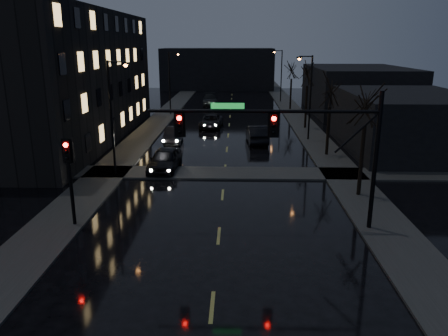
# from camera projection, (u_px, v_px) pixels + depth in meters

# --- Properties ---
(sidewalk_left) EXTENTS (3.00, 140.00, 0.12)m
(sidewalk_left) POSITION_uv_depth(u_px,v_px,m) (151.00, 129.00, 47.59)
(sidewalk_left) COLOR #2D2D2B
(sidewalk_left) RESTS_ON ground
(sidewalk_right) EXTENTS (3.00, 140.00, 0.12)m
(sidewalk_right) POSITION_uv_depth(u_px,v_px,m) (307.00, 130.00, 47.12)
(sidewalk_right) COLOR #2D2D2B
(sidewalk_right) RESTS_ON ground
(sidewalk_cross) EXTENTS (40.00, 3.00, 0.12)m
(sidewalk_cross) POSITION_uv_depth(u_px,v_px,m) (225.00, 173.00, 31.51)
(sidewalk_cross) COLOR #2D2D2B
(sidewalk_cross) RESTS_ON ground
(apartment_block) EXTENTS (12.00, 30.00, 12.00)m
(apartment_block) POSITION_uv_depth(u_px,v_px,m) (54.00, 77.00, 41.36)
(apartment_block) COLOR black
(apartment_block) RESTS_ON ground
(commercial_right_near) EXTENTS (10.00, 14.00, 5.00)m
(commercial_right_near) POSITION_uv_depth(u_px,v_px,m) (406.00, 122.00, 37.61)
(commercial_right_near) COLOR black
(commercial_right_near) RESTS_ON ground
(commercial_right_far) EXTENTS (12.00, 18.00, 6.00)m
(commercial_right_far) POSITION_uv_depth(u_px,v_px,m) (357.00, 90.00, 58.56)
(commercial_right_far) COLOR black
(commercial_right_far) RESTS_ON ground
(far_block) EXTENTS (22.00, 10.00, 8.00)m
(far_block) POSITION_uv_depth(u_px,v_px,m) (218.00, 69.00, 87.64)
(far_block) COLOR black
(far_block) RESTS_ON ground
(signal_mast) EXTENTS (11.11, 0.41, 7.00)m
(signal_mast) POSITION_uv_depth(u_px,v_px,m) (299.00, 135.00, 20.94)
(signal_mast) COLOR black
(signal_mast) RESTS_ON ground
(signal_pole_left) EXTENTS (0.35, 0.41, 4.53)m
(signal_pole_left) POSITION_uv_depth(u_px,v_px,m) (69.00, 170.00, 21.77)
(signal_pole_left) COLOR black
(signal_pole_left) RESTS_ON ground
(tree_near) EXTENTS (3.52, 3.52, 8.08)m
(tree_near) POSITION_uv_depth(u_px,v_px,m) (367.00, 95.00, 25.25)
(tree_near) COLOR black
(tree_near) RESTS_ON ground
(tree_mid_a) EXTENTS (3.30, 3.30, 7.58)m
(tree_mid_a) POSITION_uv_depth(u_px,v_px,m) (331.00, 85.00, 34.96)
(tree_mid_a) COLOR black
(tree_mid_a) RESTS_ON ground
(tree_mid_b) EXTENTS (3.74, 3.74, 8.59)m
(tree_mid_b) POSITION_uv_depth(u_px,v_px,m) (308.00, 67.00, 46.27)
(tree_mid_b) COLOR black
(tree_mid_b) RESTS_ON ground
(tree_far) EXTENTS (3.43, 3.43, 7.88)m
(tree_far) POSITION_uv_depth(u_px,v_px,m) (292.00, 66.00, 59.87)
(tree_far) COLOR black
(tree_far) RESTS_ON ground
(streetlight_l_near) EXTENTS (1.53, 0.28, 8.00)m
(streetlight_l_near) POSITION_uv_depth(u_px,v_px,m) (114.00, 109.00, 29.93)
(streetlight_l_near) COLOR black
(streetlight_l_near) RESTS_ON ground
(streetlight_l_far) EXTENTS (1.53, 0.28, 8.00)m
(streetlight_l_far) POSITION_uv_depth(u_px,v_px,m) (171.00, 78.00, 55.86)
(streetlight_l_far) COLOR black
(streetlight_l_far) RESTS_ON ground
(streetlight_r_mid) EXTENTS (1.53, 0.28, 8.00)m
(streetlight_r_mid) POSITION_uv_depth(u_px,v_px,m) (308.00, 91.00, 41.04)
(streetlight_r_mid) COLOR black
(streetlight_r_mid) RESTS_ON ground
(streetlight_r_far) EXTENTS (1.53, 0.28, 8.00)m
(streetlight_r_far) POSITION_uv_depth(u_px,v_px,m) (280.00, 71.00, 67.93)
(streetlight_r_far) COLOR black
(streetlight_r_far) RESTS_ON ground
(oncoming_car_a) EXTENTS (2.30, 5.04, 1.68)m
(oncoming_car_a) POSITION_uv_depth(u_px,v_px,m) (165.00, 159.00, 32.14)
(oncoming_car_a) COLOR black
(oncoming_car_a) RESTS_ON ground
(oncoming_car_b) EXTENTS (1.72, 4.51, 1.47)m
(oncoming_car_b) POSITION_uv_depth(u_px,v_px,m) (173.00, 135.00, 41.16)
(oncoming_car_b) COLOR black
(oncoming_car_b) RESTS_ON ground
(oncoming_car_c) EXTENTS (2.65, 5.17, 1.40)m
(oncoming_car_c) POSITION_uv_depth(u_px,v_px,m) (211.00, 121.00, 48.46)
(oncoming_car_c) COLOR black
(oncoming_car_c) RESTS_ON ground
(oncoming_car_d) EXTENTS (2.71, 5.84, 1.65)m
(oncoming_car_d) POSITION_uv_depth(u_px,v_px,m) (210.00, 99.00, 66.09)
(oncoming_car_d) COLOR black
(oncoming_car_d) RESTS_ON ground
(lead_car) EXTENTS (2.11, 5.17, 1.67)m
(lead_car) POSITION_uv_depth(u_px,v_px,m) (257.00, 134.00, 41.13)
(lead_car) COLOR black
(lead_car) RESTS_ON ground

